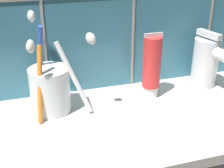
{
  "coord_description": "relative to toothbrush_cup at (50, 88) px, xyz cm",
  "views": [
    {
      "loc": [
        -20.97,
        -46.66,
        33.48
      ],
      "look_at": [
        -6.09,
        2.88,
        8.16
      ],
      "focal_mm": 50.0,
      "sensor_mm": 36.0,
      "label": 1
    }
  ],
  "objects": [
    {
      "name": "toothbrush_cup",
      "position": [
        0.0,
        0.0,
        0.0
      ],
      "size": [
        12.62,
        11.3,
        18.92
      ],
      "color": "silver",
      "rests_on": "sink_counter"
    },
    {
      "name": "toothpaste_tube",
      "position": [
        20.7,
        0.07,
        1.92
      ],
      "size": [
        3.9,
        3.72,
        13.8
      ],
      "color": "white",
      "rests_on": "sink_counter"
    },
    {
      "name": "sink_faucet",
      "position": [
        34.45,
        0.96,
        1.11
      ],
      "size": [
        6.06,
        11.86,
        12.44
      ],
      "rotation": [
        0.0,
        0.0,
        -1.31
      ],
      "color": "silver",
      "rests_on": "sink_counter"
    },
    {
      "name": "sink_counter",
      "position": [
        17.02,
        -7.13,
        -5.9
      ],
      "size": [
        74.58,
        28.59,
        2.0
      ],
      "primitive_type": "cube",
      "color": "silver",
      "rests_on": "ground"
    }
  ]
}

